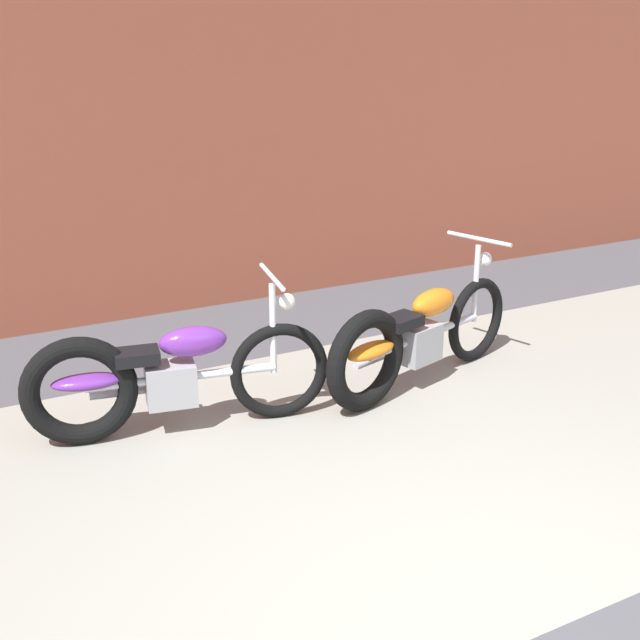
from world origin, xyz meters
TOP-DOWN VIEW (x-y plane):
  - sidewalk_slab at (0.00, 1.75)m, footprint 36.00×3.50m
  - motorcycle_purple at (-0.73, 2.62)m, footprint 1.99×0.69m
  - motorcycle_orange at (1.11, 2.45)m, footprint 1.95×0.81m

SIDE VIEW (x-z plane):
  - sidewalk_slab at x=0.00m, z-range 0.00..0.01m
  - motorcycle_purple at x=-0.73m, z-range -0.12..0.91m
  - motorcycle_orange at x=1.11m, z-range -0.12..0.91m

